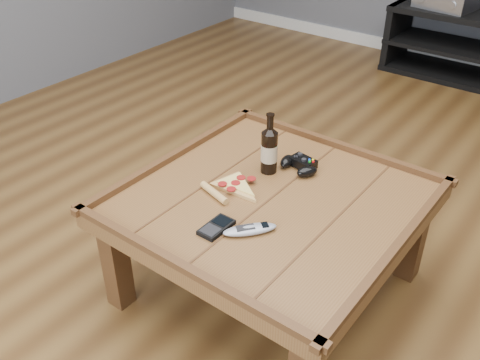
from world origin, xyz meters
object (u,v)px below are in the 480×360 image
Objects in this scene: beer_bottle at (269,149)px; smartphone at (216,227)px; coffee_table at (271,211)px; pizza_slice at (233,186)px; game_controller at (299,165)px; remote_control at (250,229)px.

beer_bottle is 0.43m from smartphone.
pizza_slice is (-0.15, -0.04, 0.07)m from coffee_table.
pizza_slice is at bearing -101.42° from beer_bottle.
game_controller reaches higher than remote_control.
beer_bottle is at bearing 99.90° from smartphone.
smartphone is at bearing -82.61° from game_controller.
remote_control is (0.06, -0.21, 0.07)m from coffee_table.
game_controller is (0.09, 0.08, -0.08)m from beer_bottle.
beer_bottle is 0.21m from pizza_slice.
coffee_table is 0.28m from smartphone.
pizza_slice is 0.27m from remote_control.
game_controller reaches higher than coffee_table.
game_controller is 1.00× the size of remote_control.
beer_bottle is 0.41m from remote_control.
beer_bottle is at bearing 128.47° from coffee_table.
coffee_table is at bearing -51.53° from beer_bottle.
remote_control is at bearing -69.87° from game_controller.
coffee_table is 5.74× the size of remote_control.
coffee_table is 0.23m from remote_control.
beer_bottle is at bearing 93.93° from pizza_slice.
smartphone is (-0.02, -0.50, -0.01)m from game_controller.
coffee_table reaches higher than smartphone.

